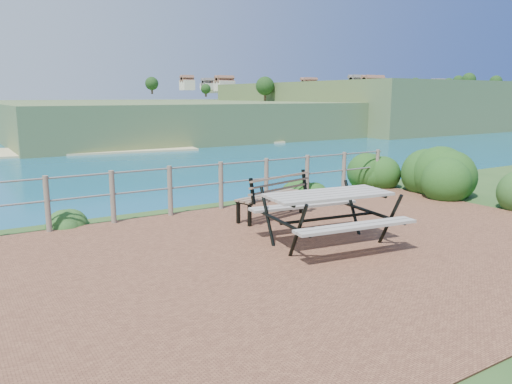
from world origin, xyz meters
TOP-DOWN VIEW (x-y plane):
  - ground at (0.00, 0.00)m, footprint 10.00×7.00m
  - safety_railing at (0.00, 3.35)m, footprint 9.40×0.10m
  - distant_bay at (173.07, 202.61)m, footprint 290.00×232.36m
  - picnic_table at (0.22, 0.14)m, footprint 2.09×1.72m
  - park_bench at (0.43, 2.08)m, footprint 1.66×0.76m
  - shrub_right_front at (5.43, 1.95)m, footprint 1.52×1.52m
  - shrub_right_edge at (4.61, 3.39)m, footprint 1.14×1.14m
  - shrub_lip_west at (-3.11, 3.61)m, footprint 0.70×0.70m
  - shrub_lip_east at (2.45, 3.71)m, footprint 0.78×0.78m

SIDE VIEW (x-z plane):
  - distant_bay at x=173.07m, z-range -13.52..10.48m
  - ground at x=0.00m, z-range -0.06..0.06m
  - shrub_right_front at x=5.43m, z-range -1.08..1.08m
  - shrub_right_edge at x=4.61m, z-range -0.81..0.81m
  - shrub_lip_west at x=-3.11m, z-range -0.20..0.20m
  - shrub_lip_east at x=2.45m, z-range -0.26..0.26m
  - picnic_table at x=0.22m, z-range 0.12..0.96m
  - safety_railing at x=0.00m, z-range 0.07..1.07m
  - park_bench at x=0.43m, z-range 0.14..1.05m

